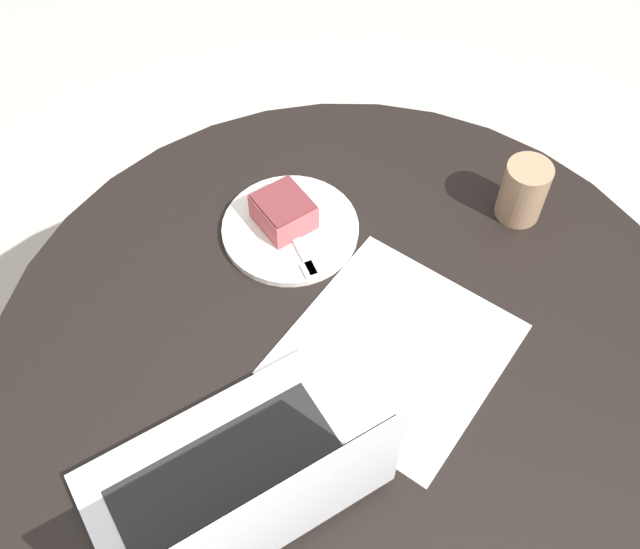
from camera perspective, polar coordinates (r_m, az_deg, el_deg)
ground_plane at (r=1.74m, az=1.60°, el=-18.05°), size 12.00×12.00×0.00m
dining_table at (r=1.21m, az=2.23°, el=-10.25°), size 1.03×1.03×0.74m
paper_document at (r=1.06m, az=5.74°, el=-5.69°), size 0.31×0.30×0.00m
plate at (r=1.17m, az=-2.27°, el=3.50°), size 0.21×0.21×0.01m
cake_slice at (r=1.15m, az=-2.79°, el=4.82°), size 0.09×0.10×0.05m
fork at (r=1.14m, az=-1.72°, el=2.43°), size 0.09×0.16×0.00m
coffee_glass at (r=1.20m, az=15.24°, el=6.16°), size 0.07×0.07×0.10m
laptop at (r=0.94m, az=-6.36°, el=-15.92°), size 0.40×0.32×0.21m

